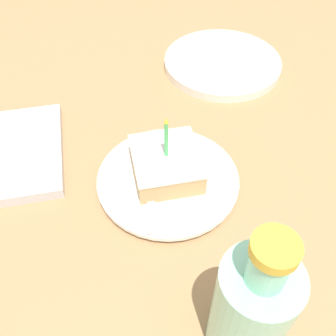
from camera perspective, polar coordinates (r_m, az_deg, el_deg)
ground_plane at (r=0.66m, az=1.46°, el=-2.62°), size 2.40×2.40×0.04m
plate at (r=0.63m, az=-0.00°, el=-1.75°), size 0.23×0.23×0.02m
cake_slice at (r=0.61m, az=-0.16°, el=0.30°), size 0.11×0.10×0.12m
fork at (r=0.60m, az=-2.67°, el=-3.95°), size 0.16×0.03×0.00m
bottle at (r=0.45m, az=11.95°, el=-19.43°), size 0.08×0.08×0.22m
side_plate at (r=0.89m, az=7.89°, el=14.86°), size 0.25×0.25×0.02m
marble_board at (r=0.72m, az=-21.86°, el=1.90°), size 0.21×0.17×0.02m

